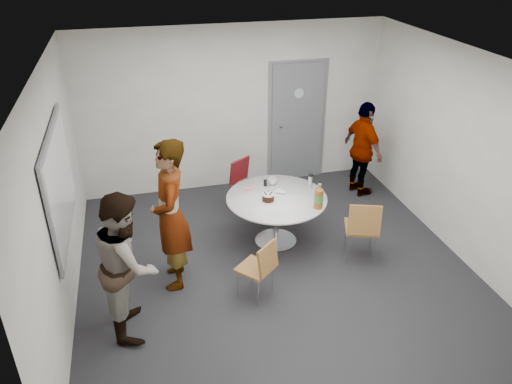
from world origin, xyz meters
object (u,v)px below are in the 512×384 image
object	(u,v)px
chair_far	(245,180)
person_right	(363,150)
chair_near_right	(363,225)
person_main	(171,216)
person_left	(128,263)
table	(279,203)
chair_near_left	(261,265)
door	(297,122)
whiteboard	(60,183)

from	to	relation	value
chair_far	person_right	xyz separation A→B (m)	(1.99, 0.09, 0.27)
chair_near_right	person_main	distance (m)	2.47
chair_near_right	person_left	bearing A→B (deg)	-151.37
chair_near_right	chair_far	world-z (taller)	chair_near_right
table	chair_near_left	bearing A→B (deg)	-116.64
chair_far	person_left	xyz separation A→B (m)	(-1.78, -2.20, 0.32)
table	chair_near_left	world-z (taller)	table
door	chair_far	distance (m)	1.56
whiteboard	chair_near_left	world-z (taller)	whiteboard
whiteboard	person_left	size ratio (longest dim) A/B	1.13
person_main	chair_far	bearing A→B (deg)	144.65
person_right	table	bearing A→B (deg)	111.23
whiteboard	chair_near_right	distance (m)	3.73
whiteboard	person_left	world-z (taller)	whiteboard
chair_near_left	chair_near_right	xyz separation A→B (m)	(1.48, 0.41, 0.08)
door	table	size ratio (longest dim) A/B	1.54
door	whiteboard	bearing A→B (deg)	-147.34
chair_near_left	person_main	xyz separation A→B (m)	(-0.95, 0.57, 0.49)
table	person_main	size ratio (longest dim) A/B	0.72
person_main	person_left	world-z (taller)	person_main
chair_near_left	person_right	xyz separation A→B (m)	(2.29, 2.19, 0.32)
chair_near_right	person_main	size ratio (longest dim) A/B	0.47
door	chair_near_right	xyz separation A→B (m)	(0.05, -2.63, -0.48)
whiteboard	person_right	xyz separation A→B (m)	(4.41, 1.43, -0.66)
chair_far	person_main	size ratio (longest dim) A/B	0.45
table	person_right	size ratio (longest dim) A/B	0.87
chair_near_left	door	bearing A→B (deg)	23.20
door	table	world-z (taller)	door
chair_far	chair_near_right	bearing A→B (deg)	90.73
door	chair_near_right	size ratio (longest dim) A/B	2.36
door	person_left	bearing A→B (deg)	-132.95
chair_far	person_right	world-z (taller)	person_right
door	chair_near_left	distance (m)	3.41
whiteboard	chair_near_right	xyz separation A→B (m)	(3.61, -0.35, -0.90)
person_main	person_right	xyz separation A→B (m)	(3.24, 1.62, -0.17)
whiteboard	person_main	size ratio (longest dim) A/B	0.99
whiteboard	table	distance (m)	2.82
chair_near_left	person_left	xyz separation A→B (m)	(-1.48, -0.10, 0.37)
door	person_right	world-z (taller)	door
chair_near_right	table	bearing A→B (deg)	162.22
door	table	bearing A→B (deg)	-114.53
person_main	person_left	bearing A→B (deg)	-34.52
person_main	door	bearing A→B (deg)	139.84
person_left	whiteboard	bearing A→B (deg)	38.08
person_right	person_main	bearing A→B (deg)	105.67
table	person_left	world-z (taller)	person_left
table	person_left	size ratio (longest dim) A/B	0.82
door	chair_far	size ratio (longest dim) A/B	2.49
whiteboard	chair_far	xyz separation A→B (m)	(2.42, 1.35, -0.93)
whiteboard	chair_near_right	bearing A→B (deg)	-5.56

